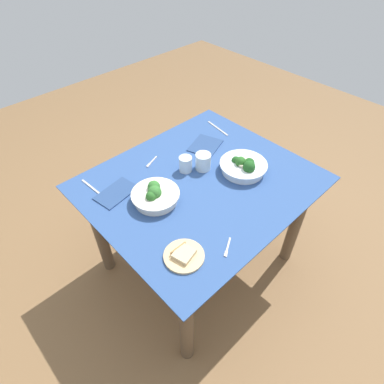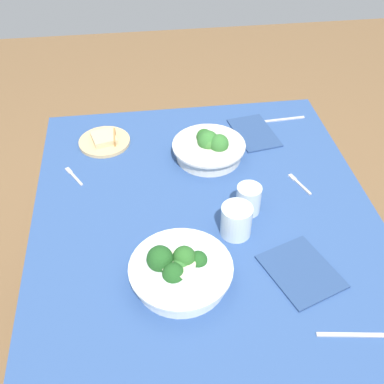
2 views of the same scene
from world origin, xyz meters
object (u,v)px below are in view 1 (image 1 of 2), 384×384
at_px(table_knife_right, 94,189).
at_px(broccoli_bowl_near, 155,195).
at_px(bread_side_plate, 184,255).
at_px(table_knife_left, 218,128).
at_px(napkin_folded_upper, 116,193).
at_px(fork_by_far_bowl, 151,162).
at_px(broccoli_bowl_far, 244,166).
at_px(water_glass_side, 186,164).
at_px(water_glass_center, 203,162).
at_px(napkin_folded_lower, 205,146).
at_px(fork_by_near_bowl, 227,248).

bearing_deg(table_knife_right, broccoli_bowl_near, -151.05).
xyz_separation_m(bread_side_plate, table_knife_left, (-0.81, -0.57, -0.01)).
xyz_separation_m(bread_side_plate, napkin_folded_upper, (-0.01, -0.51, -0.01)).
relative_size(broccoli_bowl_near, table_knife_left, 1.20).
distance_m(broccoli_bowl_near, table_knife_right, 0.33).
relative_size(table_knife_left, napkin_folded_upper, 0.96).
bearing_deg(fork_by_far_bowl, broccoli_bowl_far, 107.52).
height_order(broccoli_bowl_near, water_glass_side, broccoli_bowl_near).
height_order(broccoli_bowl_far, water_glass_center, broccoli_bowl_far).
bearing_deg(water_glass_center, napkin_folded_upper, -19.35).
xyz_separation_m(water_glass_center, napkin_folded_lower, (-0.16, -0.14, -0.04)).
bearing_deg(napkin_folded_lower, bread_side_plate, 38.35).
bearing_deg(table_knife_right, fork_by_far_bowl, -98.51).
relative_size(broccoli_bowl_near, napkin_folded_upper, 1.15).
xyz_separation_m(water_glass_side, fork_by_near_bowl, (0.22, 0.50, -0.04)).
height_order(broccoli_bowl_far, bread_side_plate, broccoli_bowl_far).
height_order(water_glass_center, water_glass_side, water_glass_center).
bearing_deg(table_knife_right, broccoli_bowl_far, -126.78).
bearing_deg(water_glass_center, fork_by_near_bowl, 56.22).
relative_size(bread_side_plate, table_knife_right, 0.84).
distance_m(napkin_folded_upper, napkin_folded_lower, 0.61).
relative_size(broccoli_bowl_far, bread_side_plate, 1.48).
relative_size(water_glass_center, napkin_folded_lower, 0.49).
xyz_separation_m(water_glass_side, table_knife_left, (-0.43, -0.16, -0.04)).
distance_m(fork_by_far_bowl, fork_by_near_bowl, 0.70).
bearing_deg(water_glass_side, water_glass_center, 147.27).
xyz_separation_m(broccoli_bowl_near, napkin_folded_upper, (0.11, -0.18, -0.03)).
bearing_deg(napkin_folded_upper, fork_by_far_bowl, -165.40).
bearing_deg(water_glass_center, table_knife_right, -26.66).
relative_size(broccoli_bowl_far, broccoli_bowl_near, 1.08).
relative_size(table_knife_left, napkin_folded_lower, 1.04).
bearing_deg(fork_by_near_bowl, bread_side_plate, -60.55).
bearing_deg(bread_side_plate, fork_by_far_bowl, -116.41).
xyz_separation_m(broccoli_bowl_far, napkin_folded_upper, (0.59, -0.33, -0.03)).
distance_m(broccoli_bowl_far, broccoli_bowl_near, 0.50).
distance_m(fork_by_far_bowl, napkin_folded_lower, 0.34).
bearing_deg(fork_by_far_bowl, napkin_folded_lower, 143.34).
distance_m(fork_by_near_bowl, table_knife_right, 0.75).
relative_size(broccoli_bowl_near, fork_by_far_bowl, 2.33).
distance_m(broccoli_bowl_near, napkin_folded_upper, 0.21).
bearing_deg(bread_side_plate, table_knife_left, -144.97).
xyz_separation_m(fork_by_far_bowl, napkin_folded_upper, (0.28, 0.07, 0.00)).
height_order(broccoli_bowl_far, table_knife_left, broccoli_bowl_far).
bearing_deg(broccoli_bowl_near, table_knife_left, -161.49).
height_order(broccoli_bowl_near, fork_by_near_bowl, broccoli_bowl_near).
height_order(fork_by_near_bowl, table_knife_right, same).
bearing_deg(water_glass_side, fork_by_near_bowl, 66.25).
distance_m(bread_side_plate, fork_by_near_bowl, 0.19).
bearing_deg(water_glass_center, table_knife_left, -148.30).
bearing_deg(napkin_folded_upper, water_glass_side, 163.91).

